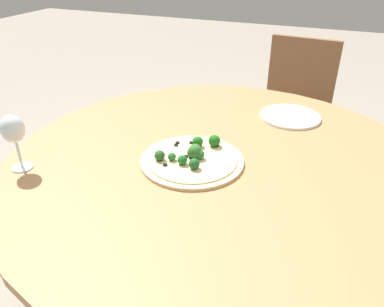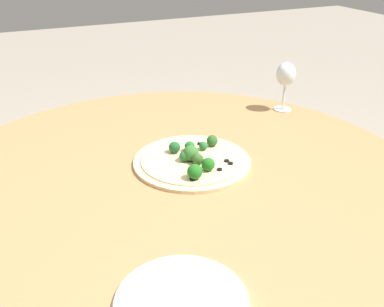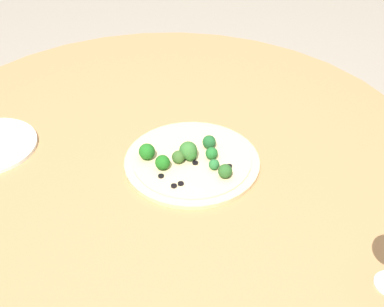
{
  "view_description": "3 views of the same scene",
  "coord_description": "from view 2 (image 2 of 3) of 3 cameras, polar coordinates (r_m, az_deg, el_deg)",
  "views": [
    {
      "loc": [
        -0.31,
        0.99,
        1.33
      ],
      "look_at": [
        0.07,
        0.06,
        0.75
      ],
      "focal_mm": 35.0,
      "sensor_mm": 36.0,
      "label": 1
    },
    {
      "loc": [
        -0.37,
        -0.9,
        1.29
      ],
      "look_at": [
        0.07,
        0.06,
        0.75
      ],
      "focal_mm": 40.0,
      "sensor_mm": 36.0,
      "label": 2
    },
    {
      "loc": [
        1.03,
        -0.28,
        1.53
      ],
      "look_at": [
        0.07,
        0.06,
        0.75
      ],
      "focal_mm": 50.0,
      "sensor_mm": 36.0,
      "label": 3
    }
  ],
  "objects": [
    {
      "name": "dining_table",
      "position": [
        1.16,
        -2.15,
        -5.53
      ],
      "size": [
        1.38,
        1.38,
        0.72
      ],
      "color": "#A87A4C",
      "rests_on": "ground_plane"
    },
    {
      "name": "plate_near",
      "position": [
        0.78,
        -1.39,
        -19.27
      ],
      "size": [
        0.24,
        0.24,
        0.01
      ],
      "color": "white",
      "rests_on": "dining_table"
    },
    {
      "name": "wine_glass",
      "position": [
        1.56,
        12.41,
        10.08
      ],
      "size": [
        0.07,
        0.07,
        0.18
      ],
      "color": "silver",
      "rests_on": "dining_table"
    },
    {
      "name": "pizza",
      "position": [
        1.19,
        0.08,
        -0.83
      ],
      "size": [
        0.33,
        0.33,
        0.06
      ],
      "color": "#DBBC89",
      "rests_on": "dining_table"
    }
  ]
}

